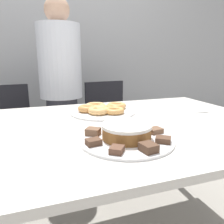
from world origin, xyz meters
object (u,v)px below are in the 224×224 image
object	(u,v)px
frosted_cake	(127,131)
napkin	(198,111)
office_chair_left	(9,142)
office_chair_right	(111,131)
plate_cake	(126,139)
plate_donuts	(102,112)
person_standing	(61,90)

from	to	relation	value
frosted_cake	napkin	world-z (taller)	frosted_cake
office_chair_left	frosted_cake	bearing A→B (deg)	-69.37
office_chair_right	plate_cake	size ratio (longest dim) A/B	2.34
office_chair_right	plate_cake	bearing A→B (deg)	-111.69
plate_donuts	office_chair_right	bearing A→B (deg)	67.62
office_chair_left	plate_cake	distance (m)	1.34
napkin	plate_donuts	bearing A→B (deg)	164.28
napkin	office_chair_right	bearing A→B (deg)	108.27
plate_donuts	napkin	bearing A→B (deg)	-15.72
person_standing	plate_cake	world-z (taller)	person_standing
office_chair_right	napkin	size ratio (longest dim) A/B	8.07
office_chair_left	plate_donuts	world-z (taller)	office_chair_left
office_chair_right	napkin	bearing A→B (deg)	-77.75
person_standing	office_chair_right	bearing A→B (deg)	-1.80
plate_donuts	person_standing	bearing A→B (deg)	102.94
frosted_cake	plate_donuts	bearing A→B (deg)	84.93
person_standing	plate_donuts	xyz separation A→B (m)	(0.16, -0.70, -0.04)
plate_cake	office_chair_right	bearing A→B (deg)	74.32
person_standing	napkin	bearing A→B (deg)	-49.92
person_standing	plate_cake	distance (m)	1.18
office_chair_left	napkin	xyz separation A→B (m)	(1.18, -0.84, 0.37)
frosted_cake	office_chair_right	bearing A→B (deg)	74.32
frosted_cake	napkin	distance (m)	0.68
office_chair_right	plate_donuts	bearing A→B (deg)	-118.39
person_standing	plate_donuts	size ratio (longest dim) A/B	4.06
frosted_cake	person_standing	bearing A→B (deg)	95.83
office_chair_left	frosted_cake	world-z (taller)	office_chair_left
office_chair_left	napkin	bearing A→B (deg)	-41.47
napkin	person_standing	bearing A→B (deg)	130.08
napkin	office_chair_left	bearing A→B (deg)	144.37
office_chair_left	person_standing	bearing A→B (deg)	-4.10
person_standing	napkin	xyz separation A→B (m)	(0.72, -0.86, -0.04)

